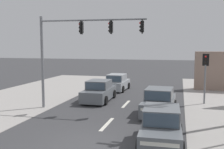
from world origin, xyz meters
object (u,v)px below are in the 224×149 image
object	(u,v)px
traffic_signal_mast	(77,42)
hatchback_oncoming_mid	(117,83)
hatchback_crossing_left	(161,127)
sedan_receding_far	(159,102)
sedan_oncoming_near	(99,91)
pedestal_signal_far_median	(205,70)

from	to	relation	value
traffic_signal_mast	hatchback_oncoming_mid	size ratio (longest dim) A/B	1.86
traffic_signal_mast	hatchback_crossing_left	world-z (taller)	traffic_signal_mast
sedan_receding_far	hatchback_oncoming_mid	distance (m)	8.86
traffic_signal_mast	sedan_oncoming_near	distance (m)	4.72
sedan_receding_far	hatchback_crossing_left	size ratio (longest dim) A/B	1.17
hatchback_crossing_left	sedan_oncoming_near	size ratio (longest dim) A/B	0.87
traffic_signal_mast	sedan_oncoming_near	world-z (taller)	traffic_signal_mast
traffic_signal_mast	hatchback_oncoming_mid	xyz separation A→B (m)	(0.78, 7.87, -3.65)
traffic_signal_mast	sedan_receding_far	world-z (taller)	traffic_signal_mast
pedestal_signal_far_median	hatchback_crossing_left	xyz separation A→B (m)	(-2.42, -8.52, -1.71)
traffic_signal_mast	pedestal_signal_far_median	world-z (taller)	traffic_signal_mast
hatchback_crossing_left	sedan_oncoming_near	bearing A→B (deg)	123.64
pedestal_signal_far_median	hatchback_crossing_left	size ratio (longest dim) A/B	0.96
sedan_receding_far	hatchback_oncoming_mid	bearing A→B (deg)	120.03
sedan_receding_far	hatchback_crossing_left	bearing A→B (deg)	-84.49
hatchback_oncoming_mid	sedan_oncoming_near	size ratio (longest dim) A/B	0.87
hatchback_oncoming_mid	pedestal_signal_far_median	bearing A→B (deg)	-29.37
traffic_signal_mast	sedan_receding_far	distance (m)	6.37
traffic_signal_mast	hatchback_crossing_left	size ratio (longest dim) A/B	1.86
hatchback_crossing_left	hatchback_oncoming_mid	distance (m)	13.57
sedan_receding_far	sedan_oncoming_near	world-z (taller)	same
hatchback_crossing_left	sedan_oncoming_near	xyz separation A→B (m)	(-5.14, 7.72, 0.00)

